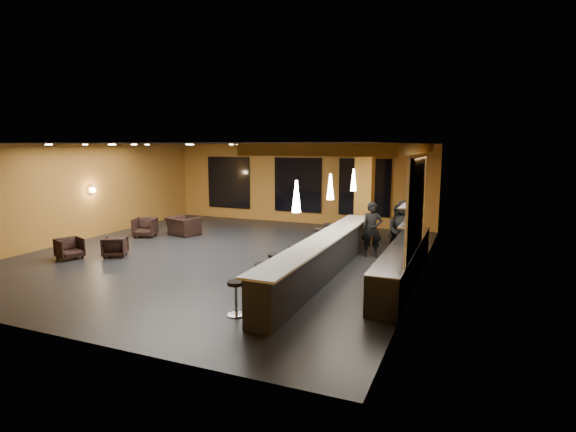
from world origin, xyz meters
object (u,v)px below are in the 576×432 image
at_px(bar_counter, 324,258).
at_px(pendant_0, 296,196).
at_px(bar_stool_4, 315,246).
at_px(pendant_2, 354,180).
at_px(bar_stool_3, 295,255).
at_px(armchair_a, 70,248).
at_px(armchair_d, 183,226).
at_px(prep_counter, 403,263).
at_px(bar_stool_2, 276,265).
at_px(armchair_b, 115,246).
at_px(column, 364,194).
at_px(armchair_c, 145,227).
at_px(staff_c, 403,228).
at_px(bar_stool_1, 263,276).
at_px(pendant_1, 330,187).
at_px(bar_stool_6, 329,232).
at_px(staff_b, 399,230).
at_px(bar_stool_0, 236,294).
at_px(staff_a, 372,230).
at_px(bar_stool_5, 319,238).

relative_size(bar_counter, pendant_0, 11.43).
xyz_separation_m(bar_counter, bar_stool_4, (-0.69, 1.26, -0.01)).
bearing_deg(pendant_2, bar_stool_3, -104.93).
xyz_separation_m(armchair_a, bar_stool_3, (6.97, 1.22, 0.17)).
bearing_deg(armchair_a, armchair_d, 6.89).
relative_size(prep_counter, bar_stool_2, 7.36).
distance_m(armchair_a, armchair_b, 1.32).
bearing_deg(bar_stool_4, armchair_d, 162.78).
xyz_separation_m(column, armchair_c, (-7.87, -2.28, -1.39)).
bearing_deg(bar_stool_2, prep_counter, 31.66).
distance_m(pendant_2, armchair_a, 9.08).
relative_size(staff_c, bar_stool_1, 2.15).
height_order(armchair_b, bar_stool_3, bar_stool_3).
relative_size(prep_counter, pendant_1, 8.57).
height_order(pendant_1, armchair_a, pendant_1).
height_order(bar_counter, armchair_a, bar_counter).
distance_m(armchair_a, bar_stool_3, 7.08).
height_order(pendant_1, bar_stool_6, pendant_1).
distance_m(staff_b, armchair_b, 8.94).
xyz_separation_m(pendant_2, bar_stool_6, (-0.94, 0.49, -1.85)).
xyz_separation_m(bar_counter, bar_stool_0, (-0.79, -3.36, -0.04)).
bearing_deg(bar_stool_1, staff_b, 67.81).
xyz_separation_m(staff_b, armchair_a, (-9.24, -4.37, -0.47)).
relative_size(pendant_1, staff_a, 0.41).
bearing_deg(pendant_2, armchair_a, -151.40).
xyz_separation_m(pendant_1, armchair_c, (-7.87, 1.82, -1.99)).
height_order(armchair_a, bar_stool_2, bar_stool_2).
distance_m(bar_counter, armchair_d, 7.40).
distance_m(pendant_0, armchair_b, 7.17).
xyz_separation_m(armchair_b, bar_stool_0, (5.92, -2.90, 0.15)).
height_order(armchair_d, bar_stool_2, bar_stool_2).
relative_size(pendant_0, bar_stool_5, 0.85).
bearing_deg(pendant_2, armchair_b, -152.69).
height_order(staff_a, armchair_a, staff_a).
bearing_deg(armchair_d, bar_stool_0, 147.20).
distance_m(armchair_b, bar_stool_0, 6.59).
relative_size(staff_c, bar_stool_6, 2.24).
height_order(bar_stool_2, bar_stool_4, bar_stool_2).
bearing_deg(staff_c, bar_stool_0, -103.13).
height_order(pendant_1, armchair_d, pendant_1).
distance_m(pendant_0, bar_stool_1, 1.97).
distance_m(staff_a, armchair_b, 8.05).
distance_m(armchair_a, bar_stool_5, 7.72).
bearing_deg(armchair_a, staff_b, -44.08).
distance_m(armchair_c, bar_stool_5, 6.98).
bearing_deg(staff_c, bar_stool_1, -106.38).
relative_size(prep_counter, column, 1.71).
distance_m(bar_counter, column, 4.77).
distance_m(staff_a, bar_stool_2, 4.16).
height_order(bar_stool_1, bar_stool_4, bar_stool_1).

